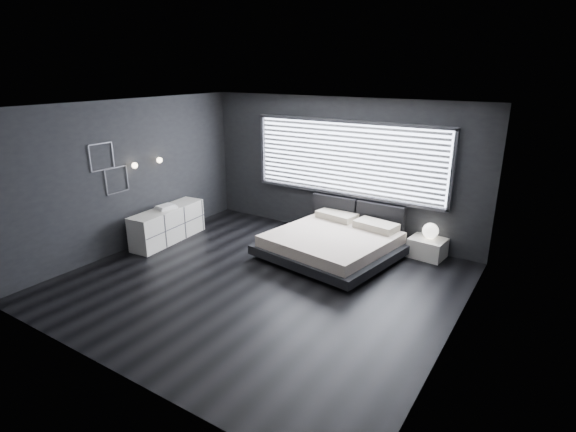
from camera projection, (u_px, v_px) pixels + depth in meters
The scene contains 12 objects.
room at pixel (258, 200), 6.90m from camera, with size 6.04×6.00×2.80m.
window at pixel (347, 159), 8.88m from camera, with size 4.14×0.09×1.52m.
headboard at pixel (357, 212), 9.01m from camera, with size 1.96×0.16×0.52m.
sconce_near at pixel (135, 165), 8.35m from camera, with size 0.18×0.11×0.11m.
sconce_far at pixel (159, 160), 8.83m from camera, with size 0.18×0.11×0.11m.
wall_art_upper at pixel (102, 157), 7.84m from camera, with size 0.01×0.48×0.48m.
wall_art_lower at pixel (117, 180), 8.19m from camera, with size 0.01×0.48×0.48m.
bed at pixel (333, 243), 8.27m from camera, with size 2.53×2.44×0.57m.
nightstand at pixel (427, 248), 8.26m from camera, with size 0.62×0.51×0.36m, color silver.
orb_lamp at pixel (430, 231), 8.18m from camera, with size 0.29×0.29×0.29m, color white.
dresser at pixel (168, 224), 9.00m from camera, with size 0.61×1.73×0.68m.
book_stack at pixel (166, 207), 8.86m from camera, with size 0.34×0.41×0.08m.
Camera 1 is at (3.96, -5.33, 3.34)m, focal length 28.00 mm.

